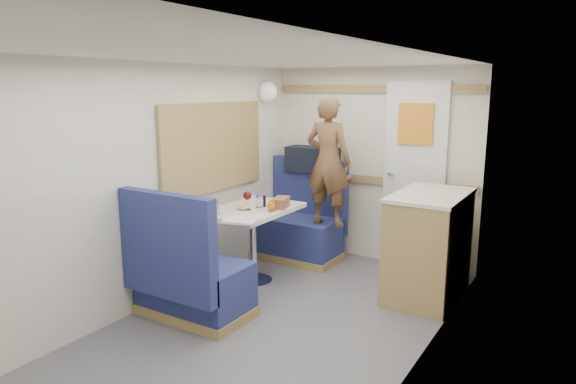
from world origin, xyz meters
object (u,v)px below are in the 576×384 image
Objects in this scene: bread_loaf at (281,203)px; tumbler_right at (259,202)px; duffel_bag at (313,159)px; wine_glass at (247,196)px; person at (328,161)px; beer_glass at (272,206)px; bench_far at (300,230)px; pepper_grinder at (264,201)px; orange_fruit at (271,206)px; tumbler_left at (215,208)px; dinette_table at (252,224)px; galley_counter at (428,245)px; tray at (244,218)px; bench_near at (189,282)px; dome_light at (268,92)px; cheese_block at (242,206)px.

tumbler_right is at bearing -147.90° from bread_loaf.
wine_glass is at bearing -92.91° from duffel_bag.
person is 13.45× the size of beer_glass.
wine_glass is (0.01, -0.95, 0.54)m from bench_far.
wine_glass is at bearing -162.13° from beer_glass.
bench_far is 10.34× the size of pepper_grinder.
orange_fruit is at bearing -82.14° from duffel_bag.
pepper_grinder is at bearing 142.05° from orange_fruit.
bench_far reaches higher than beer_glass.
duffel_bag reaches higher than tumbler_right.
wine_glass is 0.77× the size of bread_loaf.
beer_glass is at bearing -19.49° from tumbler_right.
tumbler_right reaches higher than beer_glass.
beer_glass is (0.35, 0.36, -0.01)m from tumbler_left.
dinette_table is 12.17× the size of orange_fruit.
tumbler_right is at bearing -160.71° from galley_counter.
beer_glass is at bearing 82.82° from tray.
dinette_table is 1.65× the size of duffel_bag.
bench_near is 13.89× the size of orange_fruit.
bread_loaf is at bearing -49.09° from dome_light.
duffel_bag reaches higher than galley_counter.
bench_far is at bearing 104.16° from orange_fruit.
person reaches higher than tray.
beer_glass is (-0.17, -0.75, -0.32)m from person.
bench_near is 0.68m from tray.
bench_near is 10.92× the size of cheese_block.
tumbler_left reaches higher than cheese_block.
tray is (0.18, -0.37, 0.16)m from dinette_table.
dome_light reaches higher than tumbler_left.
bread_loaf is (-0.18, -0.58, -0.32)m from person.
duffel_bag is 1.52m from tumbler_left.
tumbler_right is (0.05, -0.81, 0.47)m from bench_far.
tumbler_left is at bearing 64.43° from person.
bench_near is 4.79× the size of bread_loaf.
bench_far is at bearing 84.16° from tumbler_left.
person is 0.78m from pepper_grinder.
orange_fruit is (-1.24, -0.58, 0.31)m from galley_counter.
galley_counter is 1.40m from beer_glass.
orange_fruit is (-0.17, -0.76, -0.31)m from person.
bench_near reaches higher than beer_glass.
tray is at bearing -64.95° from dome_light.
tumbler_left reaches higher than orange_fruit.
orange_fruit is (0.05, 0.34, 0.05)m from tray.
pepper_grinder is at bearing 61.98° from person.
pepper_grinder is (-0.16, 0.13, -0.01)m from orange_fruit.
orange_fruit is 0.20m from tumbler_right.
wine_glass reaches higher than cheese_block.
duffel_bag reaches higher than beer_glass.
bench_near reaches higher than tumbler_right.
galley_counter is at bearing 24.31° from beer_glass.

